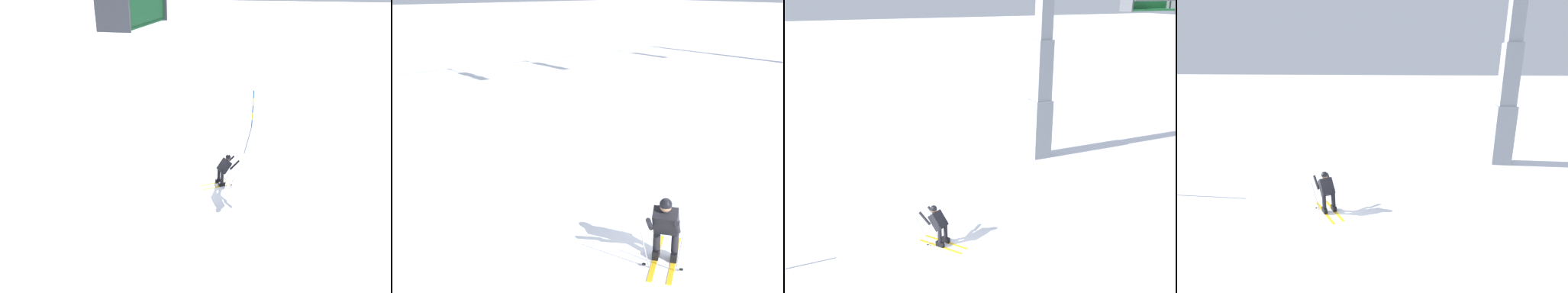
# 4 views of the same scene
# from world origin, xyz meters

# --- Properties ---
(ground_plane) EXTENTS (260.00, 260.00, 0.00)m
(ground_plane) POSITION_xyz_m (0.00, 0.00, 0.00)
(ground_plane) COLOR white
(skier_carving_main) EXTENTS (1.63, 1.38, 1.44)m
(skier_carving_main) POSITION_xyz_m (-1.20, -0.06, 0.74)
(skier_carving_main) COLOR yellow
(skier_carving_main) RESTS_ON ground_plane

